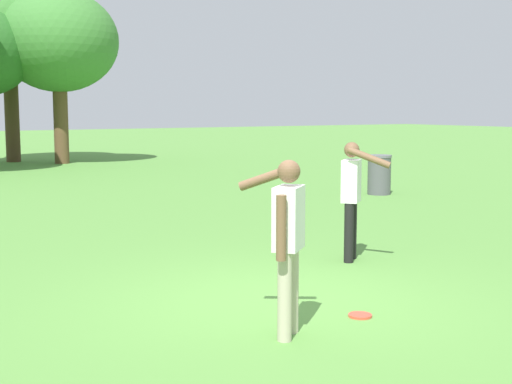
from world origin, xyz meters
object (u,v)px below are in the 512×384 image
at_px(tree_back_left, 58,42).
at_px(person_thrower, 287,234).
at_px(frisbee, 360,315).
at_px(tree_slender_mid, 9,31).
at_px(trash_can_beside_table, 379,175).
at_px(person_catcher, 352,192).

bearing_deg(tree_back_left, person_thrower, -101.74).
height_order(frisbee, tree_slender_mid, tree_slender_mid).
bearing_deg(tree_back_left, trash_can_beside_table, -75.06).
bearing_deg(frisbee, tree_slender_mid, 84.80).
relative_size(tree_slender_mid, tree_back_left, 1.09).
xyz_separation_m(person_catcher, tree_back_left, (1.80, 19.06, 3.55)).
height_order(person_catcher, tree_slender_mid, tree_slender_mid).
distance_m(person_thrower, frisbee, 1.37).
height_order(person_thrower, frisbee, person_thrower).
bearing_deg(person_thrower, tree_slender_mid, 82.42).
bearing_deg(trash_can_beside_table, frisbee, -133.02).
xyz_separation_m(frisbee, tree_back_left, (3.44, 21.16, 4.50)).
xyz_separation_m(person_thrower, tree_slender_mid, (3.07, 23.09, 4.04)).
xyz_separation_m(frisbee, tree_slender_mid, (2.09, 22.98, 4.99)).
relative_size(trash_can_beside_table, tree_back_left, 0.15).
xyz_separation_m(person_thrower, tree_back_left, (4.42, 21.27, 3.55)).
xyz_separation_m(frisbee, trash_can_beside_table, (7.06, 7.57, 0.47)).
height_order(frisbee, trash_can_beside_table, trash_can_beside_table).
distance_m(trash_can_beside_table, tree_back_left, 14.63).
distance_m(person_thrower, trash_can_beside_table, 11.14).
height_order(frisbee, tree_back_left, tree_back_left).
relative_size(frisbee, tree_back_left, 0.04).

